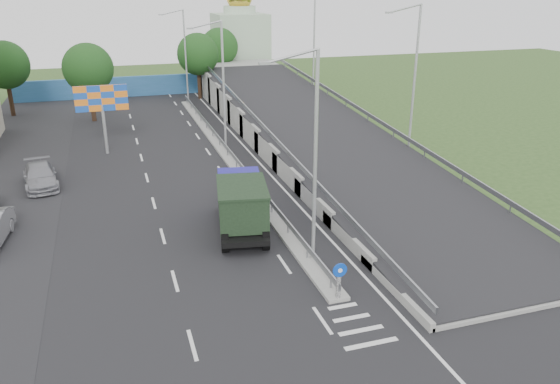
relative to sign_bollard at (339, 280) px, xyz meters
name	(u,v)px	position (x,y,z in m)	size (l,w,h in m)	color
ground	(360,330)	(0.00, -2.17, -1.03)	(160.00, 160.00, 0.00)	#2D4C1E
road_surface	(199,178)	(-3.00, 17.83, -1.03)	(26.00, 90.00, 0.04)	black
median	(228,156)	(0.00, 21.83, -0.93)	(1.00, 44.00, 0.20)	gray
overpass_ramp	(317,129)	(7.50, 21.83, 0.72)	(10.00, 50.00, 3.50)	gray
median_guardrail	(227,148)	(0.00, 21.83, -0.28)	(0.09, 44.00, 0.71)	gray
sign_bollard	(339,280)	(0.00, 0.00, 0.00)	(0.64, 0.23, 1.67)	black
lamp_post_near	(312,148)	(0.11, 3.83, 4.77)	(2.74, 0.18, 10.08)	#B2B5B7
lamp_post_mid	(221,79)	(0.11, 23.83, 4.77)	(2.74, 0.18, 10.08)	#B2B5B7
lamp_post_far	(184,51)	(0.11, 43.83, 4.77)	(2.74, 0.18, 10.08)	#B2B5B7
blue_wall	(145,86)	(-4.00, 49.83, 0.17)	(30.00, 0.50, 2.40)	#245886
church	(240,41)	(10.00, 57.83, 4.28)	(7.00, 7.00, 13.80)	#B2CCAD
billboard	(102,102)	(-9.00, 25.83, 3.15)	(4.00, 0.24, 5.50)	#B2B5B7
tree_left_mid	(88,68)	(-10.00, 37.83, 4.14)	(4.80, 4.80, 7.60)	black
tree_median_far	(198,54)	(2.00, 45.83, 4.14)	(4.80, 4.80, 7.60)	black
tree_left_far	(5,65)	(-18.00, 42.83, 4.14)	(4.80, 4.80, 7.60)	black
tree_ramp_far	(219,47)	(6.00, 52.83, 4.14)	(4.80, 4.80, 7.60)	black
dump_truck	(241,203)	(-2.17, 8.42, 0.58)	(3.52, 6.95, 2.92)	black
parked_car_d	(40,176)	(-13.42, 19.28, -0.31)	(2.04, 5.02, 1.46)	gray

